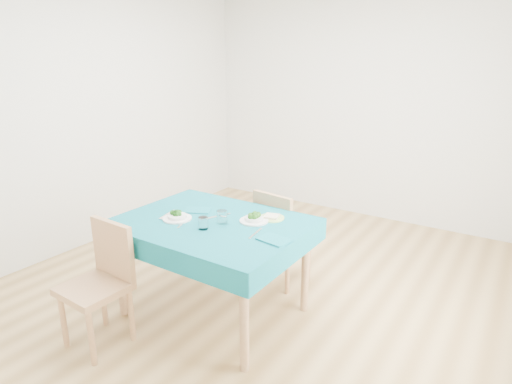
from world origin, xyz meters
The scene contains 16 objects.
room_shell centered at (0.00, 0.00, 1.35)m, with size 4.02×4.52×2.73m.
table centered at (-0.04, -0.53, 0.38)m, with size 1.35×1.03×0.76m, color #095764.
chair_near centered at (-0.46, -1.27, 0.49)m, with size 0.39×0.43×0.98m, color #A0744B.
chair_far centered at (0.17, 0.19, 0.48)m, with size 0.39×0.42×0.97m, color #A0744B.
bowl_near centered at (-0.27, -0.64, 0.79)m, with size 0.21×0.21×0.07m, color white, non-canonical shape.
bowl_far centered at (0.23, -0.37, 0.79)m, with size 0.21×0.21×0.06m, color white, non-canonical shape.
fork_near centered at (-0.40, -0.62, 0.76)m, with size 0.03×0.20×0.00m, color silver.
knife_near centered at (-0.18, -0.69, 0.76)m, with size 0.01×0.19×0.00m, color silver.
fork_far centered at (-0.06, -0.44, 0.76)m, with size 0.03×0.19×0.00m, color silver.
knife_far centered at (0.36, -0.55, 0.76)m, with size 0.02×0.20×0.00m, color silver.
napkin_near centered at (-0.27, -0.42, 0.76)m, with size 0.20×0.14×0.01m, color #0D616F.
napkin_far centered at (0.52, -0.58, 0.76)m, with size 0.20×0.14×0.01m, color #0D616F.
tumbler_center centered at (0.05, -0.52, 0.81)m, with size 0.08×0.08×0.10m, color white.
tumbler_side centered at (0.01, -0.68, 0.80)m, with size 0.07×0.07×0.09m, color white.
side_plate centered at (0.30, -0.24, 0.76)m, with size 0.19×0.19×0.01m, color #AED96A.
bread_slice centered at (0.30, -0.24, 0.78)m, with size 0.10×0.10×0.02m, color beige.
Camera 1 is at (1.84, -2.79, 1.89)m, focal length 30.00 mm.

